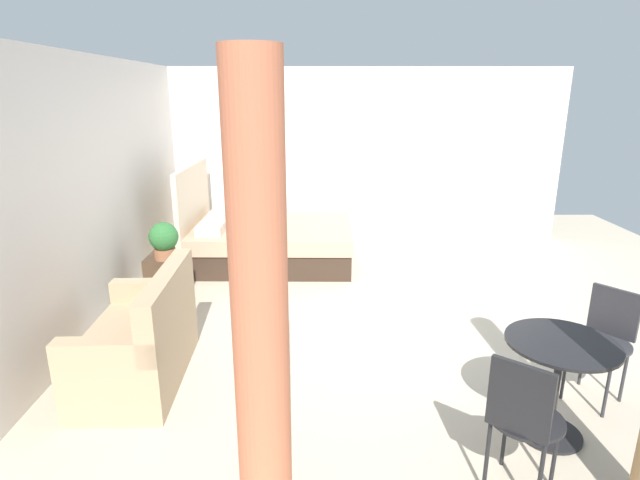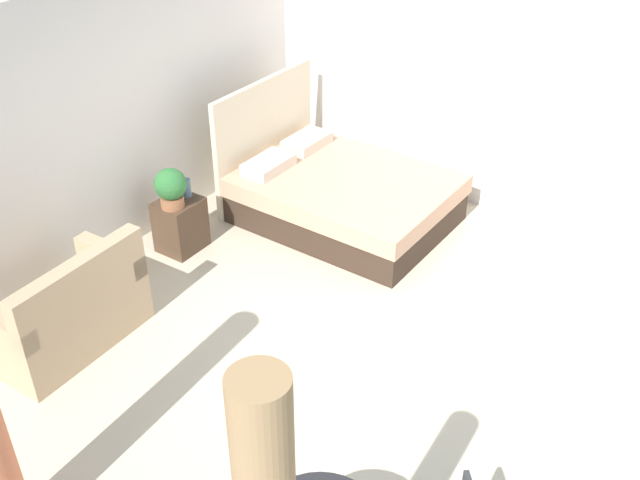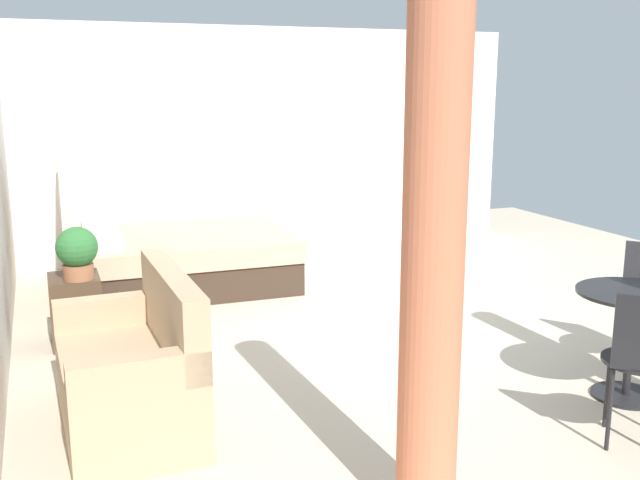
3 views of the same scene
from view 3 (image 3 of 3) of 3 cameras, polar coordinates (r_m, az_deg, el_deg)
The scene contains 9 objects.
ground_plane at distance 6.16m, azimuth 4.82°, elevation -6.42°, with size 8.71×8.87×0.02m, color beige.
wall_right at distance 8.52m, azimuth -3.51°, elevation 7.68°, with size 0.12×5.87×2.57m, color silver.
bed at distance 7.25m, azimuth -11.50°, elevation -1.29°, with size 1.61×2.15×1.31m.
couch at distance 4.39m, azimuth -14.32°, elevation -10.12°, with size 1.27×0.74×0.90m.
nightstand at distance 5.87m, azimuth -18.54°, elevation -5.19°, with size 0.42×0.37×0.53m.
potted_plant at distance 5.65m, azimuth -18.44°, elevation -0.84°, with size 0.30×0.30×0.39m.
vase at distance 5.89m, azimuth -18.87°, elevation -1.59°, with size 0.12×0.12×0.18m.
balcony_table at distance 4.96m, azimuth 23.19°, elevation -6.03°, with size 0.70×0.70×0.69m.
curtain_right at distance 3.14m, azimuth 8.79°, elevation -1.75°, with size 0.27×0.27×2.41m.
Camera 3 is at (-5.24, 2.58, 1.96)m, focal length 40.97 mm.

